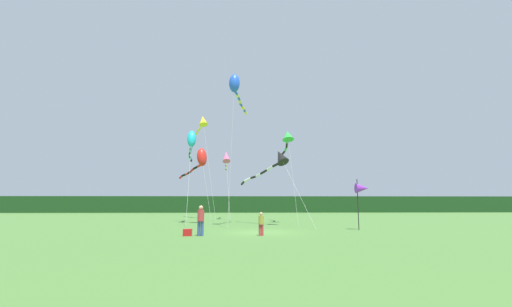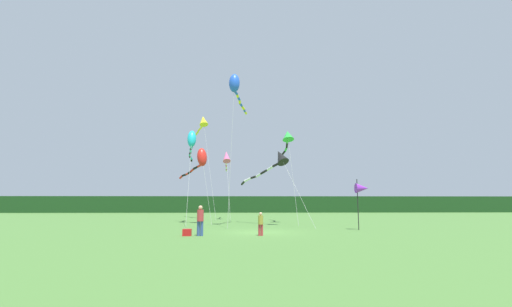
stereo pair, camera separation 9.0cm
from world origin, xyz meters
The scene contains 13 objects.
ground_plane centered at (0.00, 0.00, 0.00)m, with size 120.00×120.00×0.00m, color #477533.
distant_treeline centered at (0.00, 45.00, 1.54)m, with size 108.00×3.25×3.08m, color #193D19.
person_adult centered at (-3.53, -2.15, 0.96)m, with size 0.38×0.38×1.72m.
person_child centered at (-0.05, -2.18, 0.75)m, with size 0.29×0.29×1.34m.
cooler_box centered at (-4.27, -2.13, 0.20)m, with size 0.48×0.41×0.39m, color red.
banner_flag_pole centered at (7.31, 1.67, 2.86)m, with size 0.90×0.70×3.53m.
kite_cyan centered at (-5.88, 9.53, 7.59)m, with size 1.11×8.21×8.67m.
kite_blue centered at (-1.76, 4.96, 11.40)m, with size 1.66×5.70×12.37m.
kite_green centered at (3.12, 9.64, 7.98)m, with size 1.28×7.50×8.74m.
kite_rainbow centered at (-2.95, 16.60, 6.93)m, with size 1.22×8.30×7.89m.
kite_black centered at (1.82, 6.78, 5.52)m, with size 5.53×8.55×6.55m.
kite_red centered at (-5.01, 9.41, 5.87)m, with size 3.84×5.28×6.95m.
kite_yellow centered at (-5.97, 18.47, 11.45)m, with size 4.05×8.92×12.37m.
Camera 2 is at (-1.11, -22.52, 1.89)m, focal length 24.32 mm.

